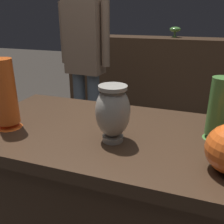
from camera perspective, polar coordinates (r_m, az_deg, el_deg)
name	(u,v)px	position (r m, az deg, el deg)	size (l,w,h in m)	color
display_plinth	(111,205)	(1.28, -0.14, -20.39)	(1.20, 0.64, 0.80)	#382619
back_display_shelf	(170,79)	(3.20, 13.14, 7.30)	(2.60, 0.40, 0.99)	#422D1E
vase_centerpiece	(113,112)	(0.92, 0.19, 0.07)	(0.13, 0.13, 0.22)	gray
vase_tall_behind	(219,110)	(1.02, 23.17, 0.47)	(0.09, 0.09, 0.24)	#477A38
vase_right_accent	(5,95)	(1.12, -23.30, 3.56)	(0.11, 0.11, 0.29)	#E55B1E
shelf_vase_center	(175,30)	(3.18, 14.20, 17.74)	(0.13, 0.13, 0.12)	#477A38
visitor_near_left	(85,57)	(2.24, -6.19, 12.41)	(0.47, 0.21, 1.54)	slate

